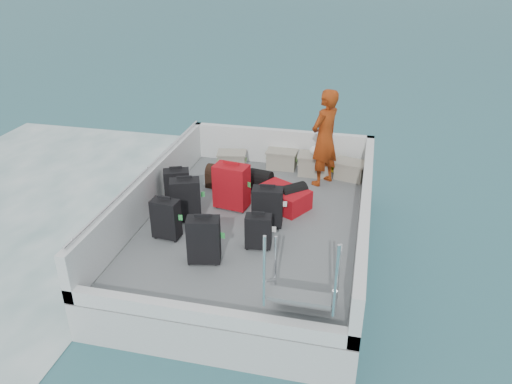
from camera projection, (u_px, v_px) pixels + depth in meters
ground at (252, 254)px, 8.26m from camera, size 160.00×160.00×0.00m
wake_foam at (0, 221)px, 9.23m from camera, size 10.00×10.00×0.00m
ferry_hull at (252, 238)px, 8.12m from camera, size 3.60×5.00×0.60m
deck at (252, 222)px, 7.98m from camera, size 3.30×4.70×0.02m
deck_fittings at (270, 213)px, 7.46m from camera, size 3.60×5.00×0.90m
suitcase_0 at (166, 219)px, 7.40m from camera, size 0.43×0.27×0.63m
suitcase_1 at (186, 200)px, 7.88m from camera, size 0.53×0.41×0.70m
suitcase_2 at (177, 187)px, 8.40m from camera, size 0.49×0.39×0.61m
suitcase_3 at (204, 241)px, 6.83m from camera, size 0.49×0.35×0.68m
suitcase_5 at (232, 187)px, 8.24m from camera, size 0.60×0.41×0.76m
suitcase_6 at (258, 232)px, 7.18m from camera, size 0.40×0.26×0.52m
suitcase_7 at (267, 207)px, 7.71m from camera, size 0.49×0.32×0.65m
suitcase_8 at (283, 198)px, 8.35m from camera, size 1.00×0.89×0.33m
duffel_0 at (221, 179)px, 9.04m from camera, size 0.55×0.36×0.32m
duffel_1 at (261, 184)px, 8.85m from camera, size 0.44×0.37×0.32m
duffel_2 at (293, 198)px, 8.34m from camera, size 0.54×0.53×0.32m
crate_0 at (232, 161)px, 9.78m from camera, size 0.57×0.44×0.31m
crate_1 at (282, 160)px, 9.80m from camera, size 0.56×0.39×0.33m
crate_2 at (315, 165)px, 9.52m from camera, size 0.61×0.43×0.37m
crate_3 at (350, 171)px, 9.35m from camera, size 0.60×0.48×0.32m
yellow_bag at (336, 167)px, 9.62m from camera, size 0.28×0.26×0.22m
white_bag at (316, 152)px, 9.40m from camera, size 0.24×0.24×0.18m
passenger at (325, 138)px, 8.86m from camera, size 0.70×0.78×1.77m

